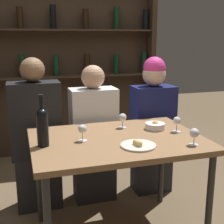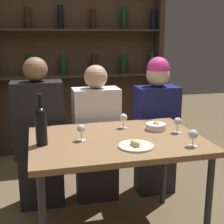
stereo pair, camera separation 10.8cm
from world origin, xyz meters
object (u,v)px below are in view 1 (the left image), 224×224
Objects in this scene: wine_glass_2 at (194,134)px; seated_person_left at (37,140)px; wine_glass_0 at (177,122)px; seated_person_center at (94,138)px; food_plate_0 at (138,145)px; wine_glass_3 at (123,118)px; snack_bowl at (155,126)px; wine_bottle at (42,125)px; wine_glass_1 at (82,130)px; seated_person_right at (152,127)px.

seated_person_left is at bearing 136.94° from wine_glass_2.
seated_person_center reaches higher than wine_glass_0.
seated_person_center reaches higher than food_plate_0.
wine_glass_3 reaches higher than snack_bowl.
seated_person_left is (-0.94, 0.57, -0.23)m from wine_glass_0.
food_plate_0 is at bearing -129.50° from snack_bowl.
snack_bowl is at bearing 102.95° from wine_glass_2.
wine_bottle is 0.28× the size of seated_person_center.
wine_bottle is 1.47× the size of food_plate_0.
wine_glass_1 and wine_glass_3 have the same top height.
wine_glass_0 is 0.43m from food_plate_0.
seated_person_left reaches higher than wine_glass_2.
wine_glass_3 is (-0.33, 0.21, -0.00)m from wine_glass_0.
wine_bottle is 0.66m from seated_person_left.
seated_person_left reaches higher than seated_person_center.
wine_glass_1 reaches higher than wine_glass_2.
seated_person_center is (0.21, 0.58, -0.26)m from wine_glass_1.
wine_bottle reaches higher than wine_glass_2.
wine_glass_2 reaches higher than snack_bowl.
wine_glass_0 and wine_glass_3 have the same top height.
wine_bottle is 2.93× the size of wine_glass_0.
wine_glass_3 is (-0.30, 0.49, 0.00)m from wine_glass_2.
wine_bottle is 2.93× the size of wine_glass_1.
seated_person_center is at bearing -180.00° from seated_person_right.
snack_bowl is 0.53m from seated_person_right.
wine_glass_3 is at bearing -138.26° from seated_person_right.
wine_glass_2 is 0.99m from seated_person_center.
seated_person_left is at bearing 148.69° from wine_glass_0.
seated_person_left is (-0.61, 0.37, -0.23)m from wine_glass_3.
wine_bottle is at bearing -88.79° from seated_person_left.
seated_person_right is at bearing 37.32° from wine_glass_1.
seated_person_center reaches higher than wine_glass_2.
snack_bowl is at bearing 10.83° from wine_glass_1.
seated_person_center is (0.46, 0.60, -0.32)m from wine_bottle.
wine_glass_1 is 0.97m from seated_person_right.
snack_bowl is at bearing -53.40° from seated_person_center.
wine_glass_2 is 0.88m from seated_person_right.
seated_person_center is at bearing 117.11° from wine_glass_2.
food_plate_0 is (-0.34, 0.07, -0.06)m from wine_glass_2.
seated_person_right is (1.01, 0.60, -0.27)m from wine_bottle.
seated_person_right is at bearing 59.93° from food_plate_0.
wine_glass_1 is (-0.68, -0.00, -0.00)m from wine_glass_0.
wine_bottle is 0.93m from wine_glass_0.
wine_glass_3 is 0.09× the size of seated_person_center.
seated_person_right reaches higher than snack_bowl.
seated_person_left is at bearing 180.00° from seated_person_center.
wine_bottle is 0.26× the size of seated_person_left.
seated_person_left is 1.02m from seated_person_right.
wine_glass_1 is 0.76× the size of snack_bowl.
wine_glass_1 is at bearing -142.68° from seated_person_right.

